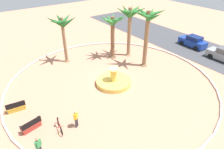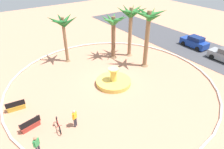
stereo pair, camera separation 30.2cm
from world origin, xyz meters
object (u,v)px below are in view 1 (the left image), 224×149
at_px(palm_tree_near_fountain, 62,26).
at_px(bicycle_red_frame, 60,126).
at_px(fountain, 114,81).
at_px(parked_car_leftmost, 193,42).
at_px(person_cyclist_photo, 39,146).
at_px(palm_tree_by_curb, 113,27).
at_px(parked_car_second, 224,55).
at_px(person_cyclist_helmet, 76,118).
at_px(palm_tree_mid_plaza, 130,18).
at_px(bench_east, 16,108).
at_px(bench_west, 31,126).
at_px(palm_tree_far_side, 147,26).

height_order(palm_tree_near_fountain, bicycle_red_frame, palm_tree_near_fountain).
distance_m(fountain, parked_car_leftmost, 15.58).
height_order(palm_tree_near_fountain, person_cyclist_photo, palm_tree_near_fountain).
bearing_deg(palm_tree_by_curb, parked_car_second, 50.71).
xyz_separation_m(person_cyclist_helmet, person_cyclist_photo, (0.96, -3.26, 0.02)).
height_order(palm_tree_mid_plaza, bicycle_red_frame, palm_tree_mid_plaza).
distance_m(palm_tree_near_fountain, parked_car_second, 20.69).
xyz_separation_m(bench_east, bench_west, (3.01, 0.41, 0.00)).
height_order(palm_tree_mid_plaza, parked_car_second, palm_tree_mid_plaza).
relative_size(fountain, parked_car_leftmost, 0.92).
height_order(bench_east, bicycle_red_frame, bench_east).
relative_size(fountain, bench_east, 2.25).
bearing_deg(palm_tree_near_fountain, parked_car_leftmost, 69.32).
relative_size(palm_tree_mid_plaza, bench_east, 4.04).
bearing_deg(bench_east, fountain, 80.56).
bearing_deg(bicycle_red_frame, palm_tree_far_side, 106.89).
xyz_separation_m(palm_tree_mid_plaza, palm_tree_far_side, (3.39, -0.36, 0.01)).
bearing_deg(palm_tree_mid_plaza, parked_car_leftmost, 71.22).
height_order(palm_tree_far_side, parked_car_second, palm_tree_far_side).
bearing_deg(parked_car_leftmost, bench_west, -83.93).
relative_size(bench_west, parked_car_second, 0.41).
height_order(palm_tree_far_side, bench_west, palm_tree_far_side).
bearing_deg(bench_east, palm_tree_mid_plaza, 100.75).
bearing_deg(parked_car_second, bench_east, -102.69).
distance_m(palm_tree_mid_plaza, bench_west, 16.72).
bearing_deg(palm_tree_by_curb, person_cyclist_helmet, -48.91).
bearing_deg(parked_car_leftmost, bicycle_red_frame, -80.12).
xyz_separation_m(palm_tree_far_side, parked_car_second, (4.99, 9.37, -4.30)).
distance_m(bench_east, person_cyclist_photo, 5.84).
xyz_separation_m(palm_tree_far_side, bicycle_red_frame, (3.87, -12.76, -4.70)).
bearing_deg(parked_car_leftmost, person_cyclist_photo, -77.69).
bearing_deg(palm_tree_far_side, parked_car_leftmost, 90.57).
relative_size(fountain, person_cyclist_helmet, 2.23).
xyz_separation_m(bicycle_red_frame, parked_car_second, (1.12, 22.14, 0.40)).
bearing_deg(bicycle_red_frame, parked_car_second, 87.11).
bearing_deg(parked_car_second, palm_tree_far_side, -118.04).
bearing_deg(palm_tree_far_side, person_cyclist_helmet, -69.27).
xyz_separation_m(palm_tree_near_fountain, bench_east, (6.16, -7.67, -4.28)).
relative_size(bench_east, person_cyclist_photo, 0.97).
relative_size(palm_tree_near_fountain, bicycle_red_frame, 3.48).
relative_size(palm_tree_by_curb, person_cyclist_photo, 3.36).
xyz_separation_m(palm_tree_near_fountain, person_cyclist_helmet, (11.01, -4.24, -3.69)).
bearing_deg(person_cyclist_helmet, parked_car_leftmost, 101.69).
xyz_separation_m(palm_tree_near_fountain, palm_tree_far_side, (6.65, 7.29, 0.45)).
xyz_separation_m(bench_west, parked_car_second, (2.47, 23.93, 0.43)).
relative_size(palm_tree_by_curb, palm_tree_far_side, 0.82).
bearing_deg(palm_tree_far_side, palm_tree_by_curb, -156.67).
distance_m(palm_tree_mid_plaza, person_cyclist_photo, 17.96).
xyz_separation_m(palm_tree_by_curb, person_cyclist_helmet, (8.50, -9.75, -3.28)).
xyz_separation_m(palm_tree_by_curb, parked_car_second, (9.13, 11.16, -3.44)).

